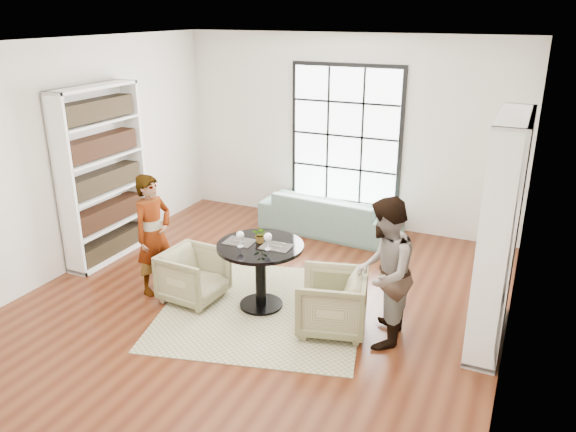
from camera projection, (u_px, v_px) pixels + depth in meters
The scene contains 16 objects.
ground at pixel (262, 301), 6.80m from camera, with size 6.00×6.00×0.00m, color #592B15.
room_shell at pixel (280, 190), 6.83m from camera, with size 6.00×6.01×6.00m.
rug at pixel (262, 308), 6.62m from camera, with size 2.30×2.30×0.01m, color tan.
pedestal_table at pixel (260, 262), 6.48m from camera, with size 1.00×1.00×0.80m.
sofa at pixel (330, 213), 8.80m from camera, with size 2.17×0.85×0.63m, color gray.
armchair_left at pixel (194, 275), 6.74m from camera, with size 0.67×0.69×0.63m, color #B6B382.
armchair_right at pixel (332, 302), 6.09m from camera, with size 0.71×0.74×0.67m, color tan.
person_left at pixel (153, 235), 6.80m from camera, with size 0.55×0.36×1.51m, color gray.
person_right at pixel (384, 273), 5.71m from camera, with size 0.78×0.60×1.60m, color gray.
placemat_left at pixel (240, 242), 6.47m from camera, with size 0.34×0.26×0.01m, color black.
placemat_right at pixel (276, 247), 6.34m from camera, with size 0.34×0.26×0.01m, color black.
cutlery_left at pixel (240, 241), 6.46m from camera, with size 0.14×0.22×0.01m, color silver, non-canonical shape.
cutlery_right at pixel (276, 246), 6.33m from camera, with size 0.14×0.22×0.01m, color silver, non-canonical shape.
wine_glass_left at pixel (240, 236), 6.30m from camera, with size 0.09×0.09×0.19m.
wine_glass_right at pixel (268, 238), 6.22m from camera, with size 0.09×0.09×0.20m.
flower_centerpiece at pixel (261, 235), 6.43m from camera, with size 0.17×0.15×0.19m, color gray.
Camera 1 is at (2.78, -5.35, 3.33)m, focal length 35.00 mm.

